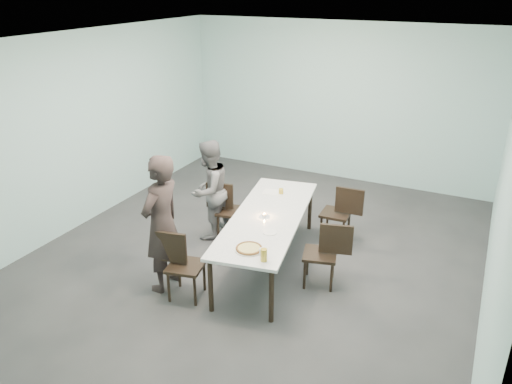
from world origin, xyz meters
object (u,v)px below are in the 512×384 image
at_px(chair_near_left, 179,260).
at_px(pizza, 249,249).
at_px(chair_far_left, 227,206).
at_px(tealight, 264,215).
at_px(diner_near, 162,224).
at_px(beer_glass, 264,255).
at_px(amber_tumbler, 281,191).
at_px(water_tumbler, 263,252).
at_px(diner_far, 209,190).
at_px(chair_near_right, 327,250).
at_px(side_plate, 270,232).
at_px(table, 268,219).
at_px(chair_far_right, 341,210).

distance_m(chair_near_left, pizza, 0.92).
xyz_separation_m(chair_far_left, tealight, (0.88, -0.53, 0.27)).
bearing_deg(chair_far_left, diner_near, -103.94).
xyz_separation_m(beer_glass, amber_tumbler, (-0.58, 1.84, -0.03)).
xyz_separation_m(tealight, amber_tumbler, (-0.11, 0.81, 0.02)).
bearing_deg(chair_near_left, water_tumbler, -3.02).
height_order(diner_far, pizza, diner_far).
relative_size(chair_near_right, amber_tumbler, 10.88).
height_order(chair_near_left, chair_far_left, same).
bearing_deg(amber_tumbler, diner_near, -114.35).
bearing_deg(side_plate, chair_near_left, -141.14).
distance_m(beer_glass, water_tumbler, 0.12).
xyz_separation_m(diner_near, tealight, (0.93, 1.01, -0.13)).
xyz_separation_m(chair_near_right, water_tumbler, (-0.49, -0.87, 0.29)).
relative_size(table, chair_near_left, 3.12).
relative_size(chair_near_left, side_plate, 4.83).
xyz_separation_m(side_plate, amber_tumbler, (-0.36, 1.19, 0.04)).
distance_m(chair_far_right, tealight, 1.40).
bearing_deg(water_tumbler, side_plate, 106.26).
bearing_deg(table, side_plate, -61.99).
xyz_separation_m(diner_near, beer_glass, (1.40, -0.02, -0.07)).
distance_m(diner_far, side_plate, 1.60).
relative_size(chair_near_left, pizza, 2.56).
relative_size(diner_near, amber_tumbler, 22.40).
distance_m(chair_far_right, water_tumbler, 2.15).
height_order(chair_near_left, chair_near_right, same).
distance_m(diner_near, diner_far, 1.46).
distance_m(table, chair_near_right, 0.91).
bearing_deg(chair_far_right, diner_near, 50.74).
bearing_deg(amber_tumbler, chair_near_right, -40.78).
distance_m(water_tumbler, tealight, 1.02).
height_order(side_plate, amber_tumbler, amber_tumbler).
distance_m(diner_far, amber_tumbler, 1.08).
bearing_deg(chair_near_right, amber_tumbler, -55.38).
relative_size(chair_far_left, diner_far, 0.57).
distance_m(side_plate, tealight, 0.46).
xyz_separation_m(pizza, tealight, (-0.21, 0.88, 0.00)).
bearing_deg(chair_far_left, side_plate, -50.89).
bearing_deg(chair_near_right, pizza, 35.00).
height_order(chair_far_right, beer_glass, beer_glass).
height_order(chair_near_left, amber_tumbler, chair_near_left).
bearing_deg(chair_near_left, chair_far_left, 86.35).
bearing_deg(pizza, diner_far, 135.40).
relative_size(water_tumbler, tealight, 1.61).
bearing_deg(chair_far_right, pizza, 74.00).
height_order(water_tumbler, tealight, water_tumbler).
bearing_deg(chair_near_right, chair_far_left, -33.13).
xyz_separation_m(table, chair_far_right, (0.70, 1.12, -0.19)).
xyz_separation_m(chair_far_right, diner_near, (-1.65, -2.18, 0.39)).
relative_size(tealight, amber_tumbler, 0.70).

